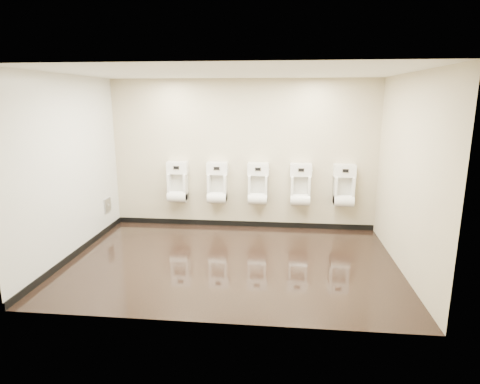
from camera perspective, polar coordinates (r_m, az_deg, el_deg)
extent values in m
cube|color=black|center=(6.27, -1.22, -9.79)|extent=(5.00, 3.50, 0.00)
cube|color=silver|center=(5.78, -1.36, 16.68)|extent=(5.00, 3.50, 0.00)
cube|color=#C4B893|center=(7.58, 0.37, 5.27)|extent=(5.00, 0.02, 2.80)
cube|color=#C4B893|center=(4.18, -4.28, -1.44)|extent=(5.00, 0.02, 2.80)
cube|color=#C4B893|center=(6.65, -23.20, 3.06)|extent=(0.02, 3.50, 2.80)
cube|color=#C4B893|center=(6.09, 22.79, 2.23)|extent=(0.02, 3.50, 2.80)
cube|color=silver|center=(6.65, -23.16, 3.06)|extent=(0.01, 3.50, 2.80)
cube|color=black|center=(7.87, 0.35, -4.51)|extent=(5.00, 0.02, 0.10)
cube|color=black|center=(6.99, -22.10, -7.88)|extent=(0.02, 3.50, 0.10)
cube|color=#9E9EA3|center=(7.88, -18.33, -1.79)|extent=(0.03, 0.25, 0.25)
cylinder|color=silver|center=(7.87, -18.21, -1.79)|extent=(0.02, 0.04, 0.04)
cube|color=white|center=(7.78, -8.84, 0.74)|extent=(0.36, 0.26, 0.50)
cube|color=silver|center=(7.86, -8.69, 1.16)|extent=(0.27, 0.01, 0.38)
cylinder|color=white|center=(7.76, -8.92, -0.67)|extent=(0.36, 0.22, 0.22)
cube|color=white|center=(7.75, -8.87, 3.41)|extent=(0.40, 0.19, 0.22)
cube|color=black|center=(7.65, -9.06, 3.43)|extent=(0.10, 0.01, 0.05)
cube|color=silver|center=(7.65, -9.06, 3.43)|extent=(0.12, 0.01, 0.07)
cylinder|color=silver|center=(7.70, -7.40, 3.39)|extent=(0.01, 0.03, 0.03)
cube|color=white|center=(7.63, -3.24, 0.62)|extent=(0.36, 0.26, 0.50)
cube|color=silver|center=(7.70, -3.14, 1.05)|extent=(0.27, 0.01, 0.38)
cylinder|color=white|center=(7.60, -3.30, -0.83)|extent=(0.36, 0.22, 0.22)
cube|color=white|center=(7.59, -3.23, 3.34)|extent=(0.40, 0.19, 0.22)
cube|color=black|center=(7.49, -3.35, 3.36)|extent=(0.10, 0.01, 0.05)
cube|color=silver|center=(7.49, -3.35, 3.36)|extent=(0.12, 0.01, 0.07)
cylinder|color=silver|center=(7.56, -1.70, 3.32)|extent=(0.01, 0.03, 0.03)
cube|color=white|center=(7.54, 2.56, 0.49)|extent=(0.36, 0.26, 0.50)
cube|color=silver|center=(7.62, 2.61, 0.92)|extent=(0.27, 0.01, 0.38)
cylinder|color=white|center=(7.52, 2.52, -0.97)|extent=(0.36, 0.22, 0.22)
cube|color=white|center=(7.51, 2.61, 3.24)|extent=(0.40, 0.19, 0.22)
cube|color=black|center=(7.41, 2.57, 3.26)|extent=(0.10, 0.01, 0.05)
cube|color=silver|center=(7.41, 2.57, 3.26)|extent=(0.12, 0.01, 0.07)
cylinder|color=silver|center=(7.50, 4.17, 3.20)|extent=(0.01, 0.03, 0.03)
cube|color=white|center=(7.54, 8.57, 0.35)|extent=(0.36, 0.26, 0.50)
cube|color=silver|center=(7.62, 8.55, 0.78)|extent=(0.27, 0.01, 0.38)
cylinder|color=white|center=(7.52, 8.54, -1.12)|extent=(0.36, 0.22, 0.22)
cube|color=white|center=(7.50, 8.65, 3.10)|extent=(0.40, 0.19, 0.22)
cube|color=black|center=(7.40, 8.69, 3.11)|extent=(0.10, 0.01, 0.05)
cube|color=silver|center=(7.41, 8.69, 3.12)|extent=(0.12, 0.01, 0.07)
cylinder|color=silver|center=(7.52, 10.20, 3.05)|extent=(0.01, 0.03, 0.03)
cube|color=white|center=(7.62, 14.54, 0.20)|extent=(0.36, 0.26, 0.50)
cube|color=silver|center=(7.69, 14.47, 0.63)|extent=(0.27, 0.01, 0.38)
cylinder|color=white|center=(7.60, 14.54, -1.25)|extent=(0.36, 0.22, 0.22)
cube|color=white|center=(7.58, 14.66, 2.92)|extent=(0.40, 0.19, 0.22)
cube|color=black|center=(7.48, 14.78, 2.93)|extent=(0.10, 0.01, 0.05)
cube|color=silver|center=(7.49, 14.78, 2.94)|extent=(0.12, 0.01, 0.07)
cylinder|color=silver|center=(7.62, 16.18, 2.87)|extent=(0.01, 0.03, 0.03)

